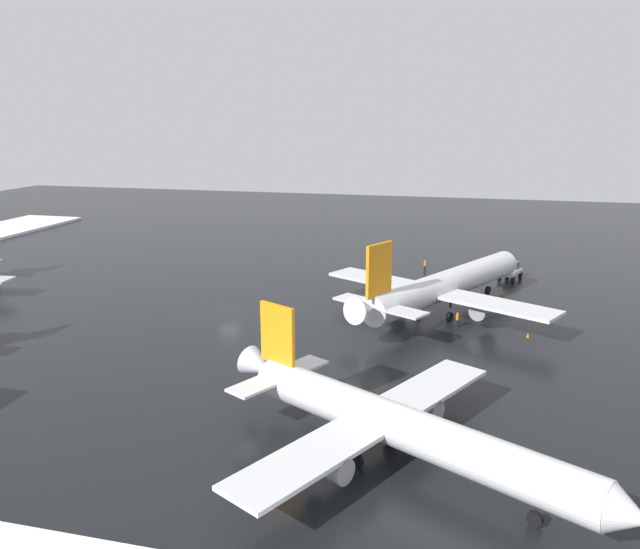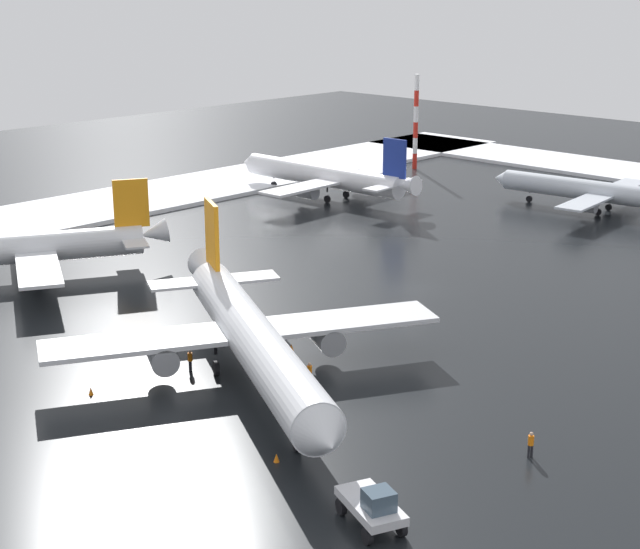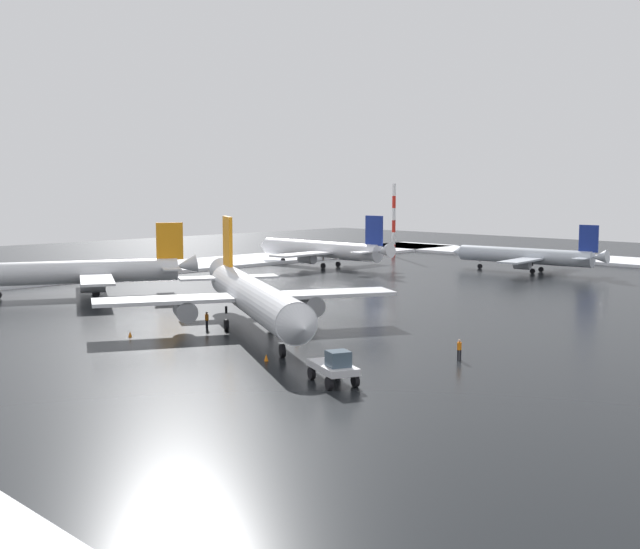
# 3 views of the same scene
# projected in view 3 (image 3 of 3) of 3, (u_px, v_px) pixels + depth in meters

# --- Properties ---
(ground_plane) EXTENTS (240.00, 240.00, 0.00)m
(ground_plane) POSITION_uv_depth(u_px,v_px,m) (382.00, 300.00, 98.12)
(ground_plane) COLOR black
(snow_bank_far) EXTENTS (152.00, 16.00, 0.53)m
(snow_bank_far) POSITION_uv_depth(u_px,v_px,m) (153.00, 268.00, 133.17)
(snow_bank_far) COLOR white
(snow_bank_far) RESTS_ON ground_plane
(snow_bank_left) EXTENTS (14.00, 116.00, 0.53)m
(snow_bank_left) POSITION_uv_depth(u_px,v_px,m) (622.00, 261.00, 145.25)
(snow_bank_left) COLOR white
(snow_bank_left) RESTS_ON ground_plane
(airplane_far_rear) EXTENTS (27.95, 32.76, 10.59)m
(airplane_far_rear) POSITION_uv_depth(u_px,v_px,m) (253.00, 297.00, 75.82)
(airplane_far_rear) COLOR silver
(airplane_far_rear) RESTS_ON ground_plane
(airplane_foreground_jet) EXTENTS (25.42, 30.70, 9.12)m
(airplane_foreground_jet) POSITION_uv_depth(u_px,v_px,m) (323.00, 250.00, 137.44)
(airplane_foreground_jet) COLOR white
(airplane_foreground_jet) RESTS_ON ground_plane
(airplane_parked_starboard) EXTENTS (28.42, 24.24, 9.16)m
(airplane_parked_starboard) POSITION_uv_depth(u_px,v_px,m) (80.00, 272.00, 101.61)
(airplane_parked_starboard) COLOR silver
(airplane_parked_starboard) RESTS_ON ground_plane
(airplane_parked_portside) EXTENTS (22.25, 26.75, 7.94)m
(airplane_parked_portside) POSITION_uv_depth(u_px,v_px,m) (528.00, 256.00, 129.45)
(airplane_parked_portside) COLOR silver
(airplane_parked_portside) RESTS_ON ground_plane
(pushback_tug) EXTENTS (3.79, 5.09, 2.50)m
(pushback_tug) POSITION_uv_depth(u_px,v_px,m) (334.00, 366.00, 56.48)
(pushback_tug) COLOR silver
(pushback_tug) RESTS_ON ground_plane
(ground_crew_beside_wing) EXTENTS (0.36, 0.36, 1.71)m
(ground_crew_beside_wing) POSITION_uv_depth(u_px,v_px,m) (297.00, 324.00, 75.55)
(ground_crew_beside_wing) COLOR black
(ground_crew_beside_wing) RESTS_ON ground_plane
(ground_crew_mid_apron) EXTENTS (0.36, 0.36, 1.71)m
(ground_crew_mid_apron) POSITION_uv_depth(u_px,v_px,m) (207.00, 319.00, 78.19)
(ground_crew_mid_apron) COLOR black
(ground_crew_mid_apron) RESTS_ON ground_plane
(ground_crew_by_nose_gear) EXTENTS (0.36, 0.36, 1.71)m
(ground_crew_by_nose_gear) POSITION_uv_depth(u_px,v_px,m) (459.00, 348.00, 64.19)
(ground_crew_by_nose_gear) COLOR black
(ground_crew_by_nose_gear) RESTS_ON ground_plane
(antenna_mast) EXTENTS (0.70, 0.70, 14.33)m
(antenna_mast) POSITION_uv_depth(u_px,v_px,m) (394.00, 220.00, 157.77)
(antenna_mast) COLOR red
(antenna_mast) RESTS_ON ground_plane
(traffic_cone_near_nose) EXTENTS (0.36, 0.36, 0.55)m
(traffic_cone_near_nose) POSITION_uv_depth(u_px,v_px,m) (130.00, 334.00, 74.14)
(traffic_cone_near_nose) COLOR orange
(traffic_cone_near_nose) RESTS_ON ground_plane
(traffic_cone_mid_line) EXTENTS (0.36, 0.36, 0.55)m
(traffic_cone_mid_line) POSITION_uv_depth(u_px,v_px,m) (266.00, 358.00, 63.98)
(traffic_cone_mid_line) COLOR orange
(traffic_cone_mid_line) RESTS_ON ground_plane
(traffic_cone_wingtip_side) EXTENTS (0.36, 0.36, 0.55)m
(traffic_cone_wingtip_side) POSITION_uv_depth(u_px,v_px,m) (285.00, 319.00, 82.42)
(traffic_cone_wingtip_side) COLOR orange
(traffic_cone_wingtip_side) RESTS_ON ground_plane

